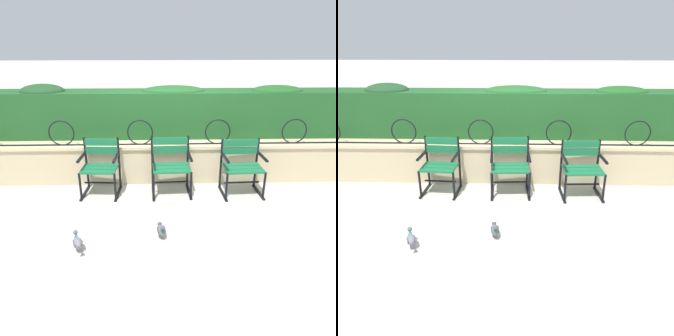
% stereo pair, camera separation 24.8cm
% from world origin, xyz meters
% --- Properties ---
extents(ground_plane, '(60.00, 60.00, 0.00)m').
position_xyz_m(ground_plane, '(0.00, 0.00, 0.00)').
color(ground_plane, '#BCB7AD').
extents(stone_wall, '(7.44, 0.41, 0.67)m').
position_xyz_m(stone_wall, '(0.00, 0.95, 0.34)').
color(stone_wall, '#C6B289').
rests_on(stone_wall, ground).
extents(iron_arch_fence, '(6.90, 0.02, 0.42)m').
position_xyz_m(iron_arch_fence, '(-0.35, 0.87, 0.85)').
color(iron_arch_fence, black).
rests_on(iron_arch_fence, stone_wall).
extents(hedge_row, '(7.29, 0.60, 0.91)m').
position_xyz_m(hedge_row, '(-0.01, 1.42, 1.10)').
color(hedge_row, '#1E5123').
rests_on(hedge_row, stone_wall).
extents(park_chair_left, '(0.60, 0.55, 0.87)m').
position_xyz_m(park_chair_left, '(-1.05, 0.51, 0.46)').
color(park_chair_left, '#19663D').
rests_on(park_chair_left, ground).
extents(park_chair_centre, '(0.64, 0.55, 0.88)m').
position_xyz_m(park_chair_centre, '(0.06, 0.51, 0.47)').
color(park_chair_centre, '#19663D').
rests_on(park_chair_centre, ground).
extents(park_chair_right, '(0.65, 0.55, 0.85)m').
position_xyz_m(park_chair_right, '(1.17, 0.46, 0.46)').
color(park_chair_right, '#19663D').
rests_on(park_chair_right, ground).
extents(pigeon_near_chairs, '(0.13, 0.29, 0.22)m').
position_xyz_m(pigeon_near_chairs, '(-0.11, -0.77, 0.11)').
color(pigeon_near_chairs, '#5B5B66').
rests_on(pigeon_near_chairs, ground).
extents(pigeon_far_side, '(0.17, 0.28, 0.22)m').
position_xyz_m(pigeon_far_side, '(-1.09, -1.01, 0.11)').
color(pigeon_far_side, slate).
rests_on(pigeon_far_side, ground).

